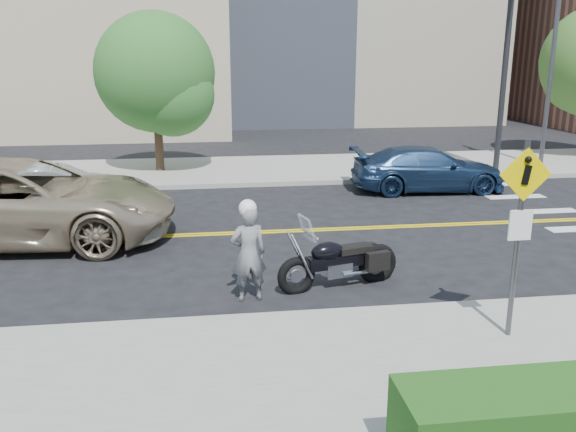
# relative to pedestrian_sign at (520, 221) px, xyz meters

# --- Properties ---
(ground_plane) EXTENTS (120.00, 120.00, 0.00)m
(ground_plane) POSITION_rel_pedestrian_sign_xyz_m (-4.20, 6.31, -1.96)
(ground_plane) COLOR black
(ground_plane) RESTS_ON ground
(sidewalk_near) EXTENTS (60.00, 5.00, 0.15)m
(sidewalk_near) POSITION_rel_pedestrian_sign_xyz_m (-4.20, -1.19, -1.89)
(sidewalk_near) COLOR #9E9B91
(sidewalk_near) RESTS_ON ground_plane
(sidewalk_far) EXTENTS (60.00, 5.00, 0.15)m
(sidewalk_far) POSITION_rel_pedestrian_sign_xyz_m (-4.20, 13.81, -1.89)
(sidewalk_far) COLOR #9E9B91
(sidewalk_far) RESTS_ON ground_plane
(lamp_post) EXTENTS (0.16, 0.16, 8.00)m
(lamp_post) POSITION_rel_pedestrian_sign_xyz_m (7.80, 12.81, 2.19)
(lamp_post) COLOR #4C4C51
(lamp_post) RESTS_ON sidewalk_far
(traffic_light) EXTENTS (0.28, 4.50, 7.00)m
(traffic_light) POSITION_rel_pedestrian_sign_xyz_m (5.80, 11.39, 2.71)
(traffic_light) COLOR black
(traffic_light) RESTS_ON sidewalk_far
(pedestrian_sign) EXTENTS (0.78, 0.08, 3.00)m
(pedestrian_sign) POSITION_rel_pedestrian_sign_xyz_m (0.00, 0.00, 0.00)
(pedestrian_sign) COLOR #4C4C51
(pedestrian_sign) RESTS_ON sidewalk_near
(motorcyclist) EXTENTS (0.70, 0.51, 1.86)m
(motorcyclist) POSITION_rel_pedestrian_sign_xyz_m (-3.80, 2.22, -1.03)
(motorcyclist) COLOR silver
(motorcyclist) RESTS_ON ground
(motorcycle) EXTENTS (2.49, 1.31, 1.45)m
(motorcycle) POSITION_rel_pedestrian_sign_xyz_m (-2.06, 2.64, -1.23)
(motorcycle) COLOR black
(motorcycle) RESTS_ON ground
(suv) EXTENTS (7.07, 3.62, 1.91)m
(suv) POSITION_rel_pedestrian_sign_xyz_m (-8.69, 6.32, -1.01)
(suv) COLOR tan
(suv) RESTS_ON ground
(parked_car_silver) EXTENTS (4.04, 1.85, 1.28)m
(parked_car_silver) POSITION_rel_pedestrian_sign_xyz_m (-8.62, 9.11, -1.32)
(parked_car_silver) COLOR #B5B7BD
(parked_car_silver) RESTS_ON ground
(parked_car_blue) EXTENTS (4.86, 2.15, 1.39)m
(parked_car_blue) POSITION_rel_pedestrian_sign_xyz_m (2.42, 10.11, -1.27)
(parked_car_blue) COLOR navy
(parked_car_blue) RESTS_ON ground
(tree_far_a) EXTENTS (4.10, 4.10, 5.60)m
(tree_far_a) POSITION_rel_pedestrian_sign_xyz_m (-6.11, 13.89, 1.59)
(tree_far_a) COLOR #382619
(tree_far_a) RESTS_ON ground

